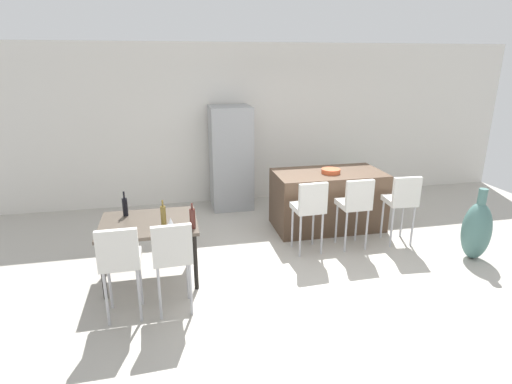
{
  "coord_description": "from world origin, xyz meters",
  "views": [
    {
      "loc": [
        -1.79,
        -4.78,
        2.6
      ],
      "look_at": [
        -0.64,
        0.51,
        0.85
      ],
      "focal_mm": 28.74,
      "sensor_mm": 36.0,
      "label": 1
    }
  ],
  "objects": [
    {
      "name": "wine_glass_middle",
      "position": [
        -1.82,
        -0.39,
        0.86
      ],
      "size": [
        0.07,
        0.07,
        0.17
      ],
      "color": "silver",
      "rests_on": "dining_table"
    },
    {
      "name": "back_wall",
      "position": [
        0.0,
        2.79,
        1.45
      ],
      "size": [
        10.0,
        0.12,
        2.9
      ],
      "primitive_type": "cube",
      "color": "silver",
      "rests_on": "ground_plane"
    },
    {
      "name": "wine_bottle_near",
      "position": [
        -1.9,
        -0.21,
        0.87
      ],
      "size": [
        0.06,
        0.06,
        0.33
      ],
      "color": "brown",
      "rests_on": "dining_table"
    },
    {
      "name": "ground_plane",
      "position": [
        0.0,
        0.0,
        0.0
      ],
      "size": [
        10.0,
        10.0,
        0.0
      ],
      "primitive_type": "plane",
      "color": "#ADA89E"
    },
    {
      "name": "fruit_bowl",
      "position": [
        0.65,
        0.98,
        0.96
      ],
      "size": [
        0.29,
        0.29,
        0.07
      ],
      "primitive_type": "cylinder",
      "color": "#C6512D",
      "rests_on": "kitchen_island"
    },
    {
      "name": "dining_chair_near",
      "position": [
        -2.34,
        -0.85,
        0.7
      ],
      "size": [
        0.41,
        0.41,
        1.05
      ],
      "color": "silver",
      "rests_on": "ground_plane"
    },
    {
      "name": "bar_chair_left",
      "position": [
        0.05,
        0.21,
        0.7
      ],
      "size": [
        0.42,
        0.42,
        1.05
      ],
      "color": "silver",
      "rests_on": "ground_plane"
    },
    {
      "name": "dining_chair_far",
      "position": [
        -1.82,
        -0.85,
        0.7
      ],
      "size": [
        0.42,
        0.42,
        1.05
      ],
      "color": "silver",
      "rests_on": "ground_plane"
    },
    {
      "name": "bar_chair_middle",
      "position": [
        0.72,
        0.21,
        0.7
      ],
      "size": [
        0.41,
        0.41,
        1.05
      ],
      "color": "silver",
      "rests_on": "ground_plane"
    },
    {
      "name": "wine_bottle_left",
      "position": [
        -1.57,
        -0.34,
        0.86
      ],
      "size": [
        0.07,
        0.07,
        0.31
      ],
      "color": "#471E19",
      "rests_on": "dining_table"
    },
    {
      "name": "refrigerator",
      "position": [
        -0.7,
        2.35,
        0.92
      ],
      "size": [
        0.72,
        0.68,
        1.84
      ],
      "primitive_type": "cube",
      "color": "#939699",
      "rests_on": "ground_plane"
    },
    {
      "name": "potted_plant",
      "position": [
        1.6,
        2.34,
        0.3
      ],
      "size": [
        0.33,
        0.33,
        0.54
      ],
      "color": "beige",
      "rests_on": "ground_plane"
    },
    {
      "name": "kitchen_island",
      "position": [
        0.65,
        1.05,
        0.46
      ],
      "size": [
        1.71,
        0.9,
        0.92
      ],
      "primitive_type": "cube",
      "color": "#4C3828",
      "rests_on": "ground_plane"
    },
    {
      "name": "wine_bottle_inner",
      "position": [
        -2.37,
        0.25,
        0.86
      ],
      "size": [
        0.06,
        0.06,
        0.32
      ],
      "color": "black",
      "rests_on": "dining_table"
    },
    {
      "name": "floor_vase",
      "position": [
        2.2,
        -0.44,
        0.41
      ],
      "size": [
        0.37,
        0.37,
        1.0
      ],
      "color": "#47706B",
      "rests_on": "ground_plane"
    },
    {
      "name": "dining_table",
      "position": [
        -2.08,
        -0.03,
        0.67
      ],
      "size": [
        1.15,
        0.93,
        0.74
      ],
      "color": "#4C4238",
      "rests_on": "ground_plane"
    },
    {
      "name": "bar_chair_right",
      "position": [
        1.45,
        0.21,
        0.7
      ],
      "size": [
        0.43,
        0.43,
        1.05
      ],
      "color": "silver",
      "rests_on": "ground_plane"
    }
  ]
}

